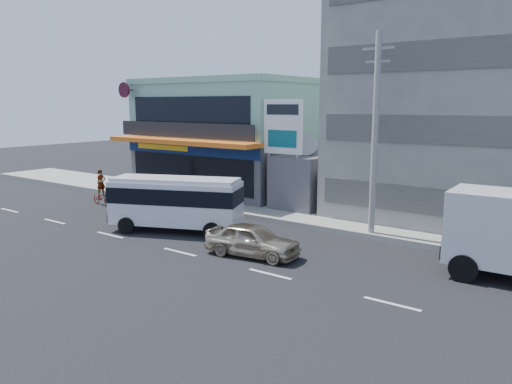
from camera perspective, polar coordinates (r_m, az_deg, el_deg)
ground at (r=23.05m, az=-8.71°, el=-6.80°), size 120.00×120.00×0.00m
sidewalk at (r=27.95m, az=12.84°, el=-3.61°), size 70.00×5.00×0.30m
shop_building at (r=37.89m, az=-2.47°, el=6.08°), size 12.40×11.70×8.00m
concrete_building at (r=31.01m, az=26.18°, el=9.73°), size 16.00×12.00×14.00m
gap_structure at (r=32.04m, az=6.56°, el=1.23°), size 3.00×6.00×3.50m
satellite_dish at (r=30.95m, az=5.70°, el=4.34°), size 1.50×1.50×0.15m
billboard at (r=29.58m, az=3.11°, el=6.74°), size 2.60×0.18×6.90m
utility_pole_near at (r=24.90m, az=13.45°, el=6.36°), size 1.60×0.30×10.00m
minibus at (r=26.33m, az=-9.16°, el=-0.87°), size 7.12×4.65×2.85m
sedan at (r=22.03m, az=-0.42°, el=-5.50°), size 4.50×2.31×1.46m
motorcycle_rider at (r=34.57m, az=-17.23°, el=-0.15°), size 1.85×0.71×2.34m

